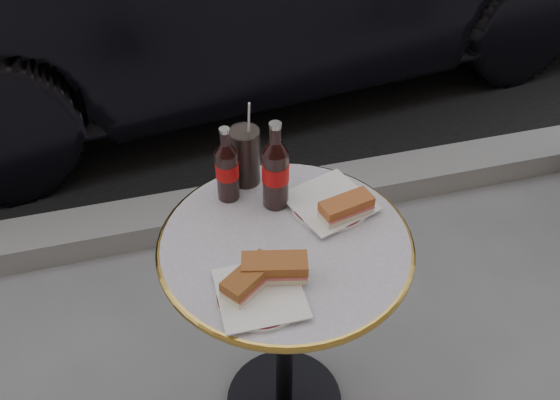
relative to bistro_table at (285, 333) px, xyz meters
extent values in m
cube|color=gray|center=(0.00, 0.90, -0.32)|extent=(40.00, 0.20, 0.12)
cylinder|color=silver|center=(-0.10, -0.15, 0.37)|extent=(0.23, 0.23, 0.01)
cylinder|color=white|center=(0.14, 0.09, 0.37)|extent=(0.23, 0.23, 0.01)
cube|color=brown|center=(-0.12, -0.13, 0.40)|extent=(0.14, 0.13, 0.05)
cube|color=#965126|center=(-0.06, -0.11, 0.40)|extent=(0.16, 0.10, 0.05)
cube|color=#A9572A|center=(0.17, 0.04, 0.40)|extent=(0.14, 0.09, 0.05)
cylinder|color=black|center=(-0.04, 0.25, 0.45)|extent=(0.10, 0.10, 0.16)
camera|label=1|loc=(-0.29, -1.02, 1.43)|focal=40.00mm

